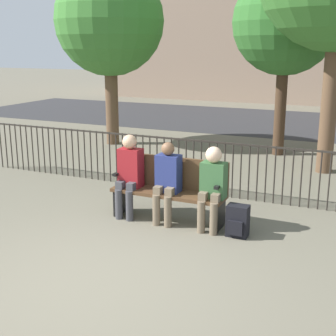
# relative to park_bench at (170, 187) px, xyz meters

# --- Properties ---
(ground_plane) EXTENTS (80.00, 80.00, 0.00)m
(ground_plane) POSITION_rel_park_bench_xyz_m (0.00, -2.17, -0.49)
(ground_plane) COLOR #605B4C
(park_bench) EXTENTS (1.69, 0.45, 0.92)m
(park_bench) POSITION_rel_park_bench_xyz_m (0.00, 0.00, 0.00)
(park_bench) COLOR #4C331E
(park_bench) RESTS_ON ground
(seated_person_0) EXTENTS (0.34, 0.39, 1.24)m
(seated_person_0) POSITION_rel_park_bench_xyz_m (-0.61, -0.13, 0.20)
(seated_person_0) COLOR #3D3D42
(seated_person_0) RESTS_ON ground
(seated_person_1) EXTENTS (0.34, 0.39, 1.18)m
(seated_person_1) POSITION_rel_park_bench_xyz_m (0.01, -0.13, 0.16)
(seated_person_1) COLOR brown
(seated_person_1) RESTS_ON ground
(seated_person_2) EXTENTS (0.34, 0.39, 1.18)m
(seated_person_2) POSITION_rel_park_bench_xyz_m (0.69, -0.13, 0.18)
(seated_person_2) COLOR brown
(seated_person_2) RESTS_ON ground
(backpack) EXTENTS (0.29, 0.24, 0.44)m
(backpack) POSITION_rel_park_bench_xyz_m (1.09, -0.22, -0.28)
(backpack) COLOR black
(backpack) RESTS_ON ground
(fence_railing) EXTENTS (9.01, 0.03, 0.95)m
(fence_railing) POSITION_rel_park_bench_xyz_m (-0.02, 1.34, 0.07)
(fence_railing) COLOR #2D2823
(fence_railing) RESTS_ON ground
(tree_0) EXTENTS (2.72, 2.72, 4.46)m
(tree_0) POSITION_rel_park_bench_xyz_m (-3.64, 4.45, 2.59)
(tree_0) COLOR brown
(tree_0) RESTS_ON ground
(tree_2) EXTENTS (2.35, 2.35, 4.18)m
(tree_2) POSITION_rel_park_bench_xyz_m (0.58, 4.96, 2.49)
(tree_2) COLOR #422D1E
(tree_2) RESTS_ON ground
(street_surface) EXTENTS (24.00, 6.00, 0.01)m
(street_surface) POSITION_rel_park_bench_xyz_m (0.00, 9.83, -0.49)
(street_surface) COLOR #2B2B2D
(street_surface) RESTS_ON ground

